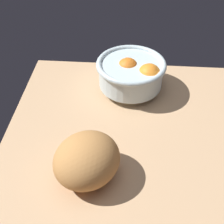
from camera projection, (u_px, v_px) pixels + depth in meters
ground_plane at (132, 157)px, 77.14cm from camera, size 78.01×67.09×3.00cm
fruit_bowl at (132, 73)px, 90.64cm from camera, size 20.35×20.35×10.54cm
bread_loaf at (87, 160)px, 67.64cm from camera, size 20.81×20.53×10.83cm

